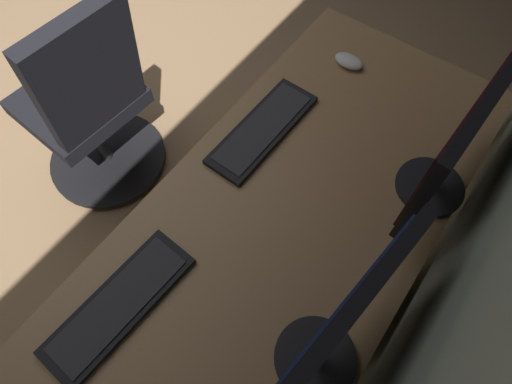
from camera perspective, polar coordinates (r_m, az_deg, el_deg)
The scene contains 9 objects.
floor_plane at distance 2.76m, azimuth -25.96°, elevation 11.65°, with size 5.66×5.66×0.00m, color #9E7A56.
desk at distance 1.28m, azimuth 1.83°, elevation -7.46°, with size 1.84×0.75×0.73m.
drawer_pedestal at distance 1.60m, azimuth 4.15°, elevation -9.77°, with size 0.40×0.51×0.69m.
monitor_primary at distance 0.90m, azimuth 9.43°, elevation -18.36°, with size 0.53×0.20×0.42m.
monitor_secondary at distance 1.19m, azimuth 25.52°, elevation 6.76°, with size 0.54×0.20×0.45m.
keyboard_main at distance 1.40m, azimuth 0.86°, elevation 8.23°, with size 0.42×0.15×0.02m.
keyboard_spare at distance 1.20m, azimuth -17.44°, elevation -13.84°, with size 0.43×0.17×0.02m.
mouse_main at distance 1.62m, azimuth 12.00°, elevation 16.36°, with size 0.06×0.10×0.03m, color silver.
office_chair at distance 1.93m, azimuth -20.80°, elevation 9.86°, with size 0.56×0.57×0.97m.
Camera 1 is at (0.66, 1.94, 1.85)m, focal length 30.65 mm.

